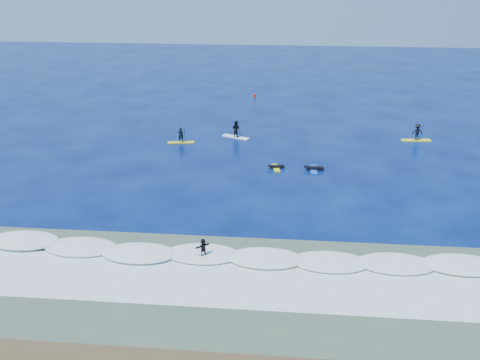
# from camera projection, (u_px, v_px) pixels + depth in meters

# --- Properties ---
(ground) EXTENTS (160.00, 160.00, 0.00)m
(ground) POSITION_uv_depth(u_px,v_px,m) (259.00, 193.00, 42.87)
(ground) COLOR #030C42
(ground) RESTS_ON ground
(shallow_water) EXTENTS (90.00, 13.00, 0.01)m
(shallow_water) POSITION_uv_depth(u_px,v_px,m) (244.00, 294.00, 29.99)
(shallow_water) COLOR #3C5243
(shallow_water) RESTS_ON ground
(breaking_wave) EXTENTS (40.00, 6.00, 0.30)m
(breaking_wave) POSITION_uv_depth(u_px,v_px,m) (250.00, 257.00, 33.67)
(breaking_wave) COLOR white
(breaking_wave) RESTS_ON ground
(whitewater) EXTENTS (34.00, 5.00, 0.02)m
(whitewater) POSITION_uv_depth(u_px,v_px,m) (246.00, 284.00, 30.91)
(whitewater) COLOR silver
(whitewater) RESTS_ON ground
(sup_paddler_left) EXTENTS (2.76, 1.08, 1.89)m
(sup_paddler_left) POSITION_uv_depth(u_px,v_px,m) (181.00, 137.00, 54.37)
(sup_paddler_left) COLOR yellow
(sup_paddler_left) RESTS_ON ground
(sup_paddler_center) EXTENTS (3.03, 1.99, 2.11)m
(sup_paddler_center) POSITION_uv_depth(u_px,v_px,m) (236.00, 130.00, 55.92)
(sup_paddler_center) COLOR white
(sup_paddler_center) RESTS_ON ground
(sup_paddler_right) EXTENTS (3.03, 1.02, 2.09)m
(sup_paddler_right) POSITION_uv_depth(u_px,v_px,m) (417.00, 133.00, 54.93)
(sup_paddler_right) COLOR yellow
(sup_paddler_right) RESTS_ON ground
(prone_paddler_near) EXTENTS (1.51, 1.95, 0.40)m
(prone_paddler_near) POSITION_uv_depth(u_px,v_px,m) (276.00, 167.00, 47.87)
(prone_paddler_near) COLOR yellow
(prone_paddler_near) RESTS_ON ground
(prone_paddler_far) EXTENTS (1.75, 2.21, 0.46)m
(prone_paddler_far) POSITION_uv_depth(u_px,v_px,m) (314.00, 168.00, 47.49)
(prone_paddler_far) COLOR blue
(prone_paddler_far) RESTS_ON ground
(wave_surfer) EXTENTS (1.61, 1.48, 1.24)m
(wave_surfer) POSITION_uv_depth(u_px,v_px,m) (203.00, 249.00, 33.21)
(wave_surfer) COLOR silver
(wave_surfer) RESTS_ON breaking_wave
(marker_buoy) EXTENTS (0.30, 0.30, 0.71)m
(marker_buoy) POSITION_uv_depth(u_px,v_px,m) (255.00, 96.00, 72.10)
(marker_buoy) COLOR red
(marker_buoy) RESTS_ON ground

